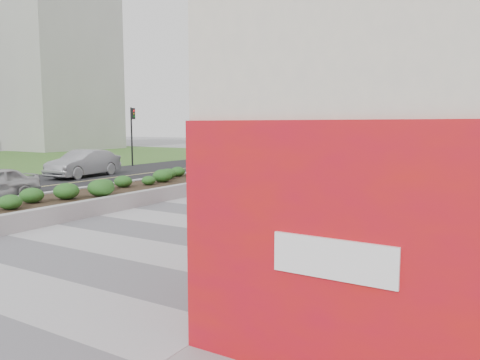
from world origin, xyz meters
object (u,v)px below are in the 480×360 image
object	(u,v)px
car_silver	(84,163)
car_dark	(235,158)
traffic_signal_near	(246,128)
skateboarder	(331,175)
planter	(155,185)
traffic_signal_far	(132,128)

from	to	relation	value
car_silver	car_dark	distance (m)	10.55
traffic_signal_near	skateboarder	xyz separation A→B (m)	(7.83, -5.97, -2.00)
planter	traffic_signal_near	world-z (taller)	traffic_signal_near
traffic_signal_near	skateboarder	world-z (taller)	traffic_signal_near
planter	skateboarder	distance (m)	7.61
planter	car_dark	xyz separation A→B (m)	(-4.08, 12.97, 0.24)
planter	traffic_signal_near	xyz separation A→B (m)	(-1.73, 10.50, 2.34)
traffic_signal_far	car_dark	size ratio (longest dim) A/B	0.92
planter	skateboarder	size ratio (longest dim) A/B	12.00
traffic_signal_far	skateboarder	distance (m)	18.00
traffic_signal_near	car_dark	xyz separation A→B (m)	(-2.36, 2.47, -2.10)
planter	traffic_signal_near	distance (m)	10.90
planter	traffic_signal_far	world-z (taller)	traffic_signal_far
planter	traffic_signal_near	size ratio (longest dim) A/B	4.29
traffic_signal_far	car_dark	world-z (taller)	traffic_signal_far
planter	traffic_signal_far	xyz separation A→B (m)	(-10.93, 10.00, 2.34)
planter	skateboarder	xyz separation A→B (m)	(6.10, 4.53, 0.34)
traffic_signal_near	traffic_signal_far	xyz separation A→B (m)	(-9.20, -0.50, 0.00)
traffic_signal_far	planter	bearing A→B (deg)	-42.46
traffic_signal_near	car_dark	bearing A→B (deg)	133.63
skateboarder	car_dark	size ratio (longest dim) A/B	0.33
traffic_signal_near	car_dark	size ratio (longest dim) A/B	0.92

